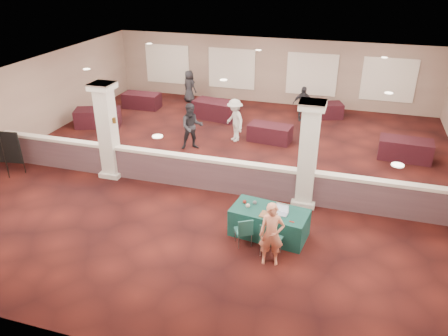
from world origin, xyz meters
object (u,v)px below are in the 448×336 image
(easel_board, at_px, (7,148))
(far_table_front_left, at_px, (98,118))
(far_table_front_right, at_px, (405,149))
(attendee_a, at_px, (192,127))
(far_table_front_center, at_px, (270,133))
(attendee_b, at_px, (235,120))
(conf_chair_side, at_px, (244,230))
(conf_chair_main, at_px, (270,238))
(far_table_back_right, at_px, (323,110))
(woman, at_px, (272,235))
(far_table_back_center, at_px, (216,110))
(attendee_c, at_px, (303,104))
(near_table, at_px, (269,223))
(attendee_d, at_px, (189,86))
(far_table_back_left, at_px, (142,101))

(easel_board, xyz_separation_m, far_table_front_left, (0.26, 5.02, -0.62))
(far_table_front_right, relative_size, attendee_a, 1.02)
(far_table_front_center, xyz_separation_m, attendee_b, (-1.37, -0.35, 0.52))
(conf_chair_side, distance_m, attendee_a, 6.52)
(far_table_front_left, bearing_deg, conf_chair_side, -38.56)
(conf_chair_main, xyz_separation_m, far_table_back_right, (0.30, 10.85, -0.21))
(conf_chair_side, distance_m, woman, 0.99)
(far_table_back_center, xyz_separation_m, attendee_a, (0.19, -3.56, 0.50))
(conf_chair_main, bearing_deg, far_table_front_left, 155.66)
(far_table_front_center, relative_size, attendee_c, 1.08)
(near_table, distance_m, attendee_d, 12.13)
(far_table_front_center, relative_size, attendee_a, 0.94)
(conf_chair_main, relative_size, far_table_front_right, 0.50)
(attendee_c, bearing_deg, far_table_back_left, 159.27)
(conf_chair_side, bearing_deg, attendee_c, 59.11)
(conf_chair_side, relative_size, attendee_c, 0.52)
(far_table_front_left, bearing_deg, attendee_a, -13.22)
(far_table_back_center, xyz_separation_m, far_table_back_right, (4.69, 1.55, -0.07))
(far_table_front_center, xyz_separation_m, far_table_back_right, (1.79, 3.50, -0.00))
(near_table, bearing_deg, attendee_c, 99.99)
(far_table_front_left, bearing_deg, attendee_b, 1.21)
(far_table_front_left, bearing_deg, far_table_front_center, 3.63)
(far_table_front_right, bearing_deg, far_table_back_right, 131.48)
(far_table_front_left, relative_size, attendee_d, 1.18)
(woman, relative_size, far_table_back_center, 0.82)
(far_table_front_right, relative_size, attendee_b, 1.07)
(attendee_c, bearing_deg, far_table_front_left, 177.39)
(far_table_back_left, xyz_separation_m, far_table_back_right, (8.63, 1.12, -0.02))
(attendee_c, distance_m, attendee_d, 5.94)
(conf_chair_main, relative_size, woman, 0.57)
(conf_chair_side, xyz_separation_m, far_table_front_left, (-8.30, 6.62, -0.10))
(near_table, height_order, far_table_front_right, near_table)
(easel_board, height_order, far_table_back_left, easel_board)
(attendee_b, relative_size, attendee_c, 1.10)
(easel_board, relative_size, attendee_d, 0.99)
(near_table, height_order, attendee_b, attendee_b)
(far_table_front_right, xyz_separation_m, far_table_back_right, (-3.29, 3.72, -0.04))
(far_table_back_left, height_order, far_table_back_center, far_table_back_center)
(conf_chair_side, relative_size, easel_board, 0.52)
(conf_chair_side, bearing_deg, far_table_front_center, 66.00)
(conf_chair_side, xyz_separation_m, far_table_front_center, (-0.78, 7.10, -0.14))
(conf_chair_main, xyz_separation_m, conf_chair_side, (-0.71, 0.26, -0.07))
(conf_chair_main, bearing_deg, woman, -58.91)
(far_table_back_right, bearing_deg, attendee_c, -143.55)
(near_table, xyz_separation_m, attendee_d, (-6.24, 10.40, 0.42))
(far_table_front_center, bearing_deg, conf_chair_side, -83.75)
(easel_board, distance_m, far_table_front_left, 5.06)
(near_table, bearing_deg, far_table_front_center, 108.82)
(woman, relative_size, far_table_front_left, 0.87)
(conf_chair_side, height_order, attendee_c, attendee_c)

